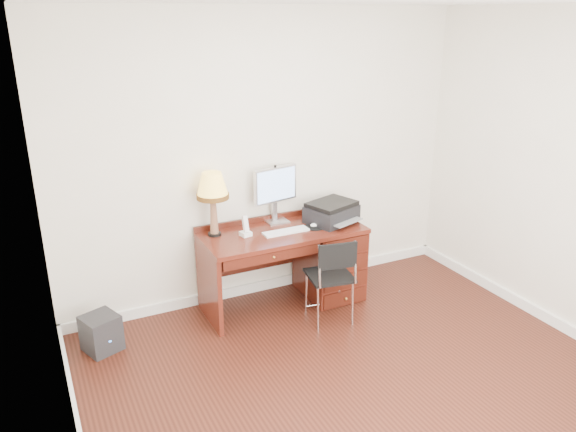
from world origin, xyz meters
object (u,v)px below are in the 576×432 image
chair (333,272)px  printer (332,212)px  equipment_box (101,333)px  leg_lamp (212,190)px  monitor (276,188)px  desk (313,257)px  phone (246,230)px

chair → printer: bearing=72.0°
printer → equipment_box: printer is taller
leg_lamp → printer: bearing=-8.4°
monitor → desk: bearing=-52.3°
desk → chair: size_ratio=1.85×
leg_lamp → phone: 0.47m
monitor → leg_lamp: (-0.65, -0.08, 0.09)m
printer → equipment_box: size_ratio=1.73×
desk → monitor: bearing=139.0°
desk → phone: (-0.67, 0.03, 0.39)m
printer → equipment_box: (-2.20, -0.06, -0.69)m
monitor → chair: (0.21, -0.74, -0.60)m
desk → printer: bearing=-0.5°
monitor → chair: bearing=-85.8°
monitor → equipment_box: monitor is taller
printer → phone: bearing=159.4°
printer → chair: printer is taller
printer → phone: (-0.87, 0.03, -0.04)m
desk → equipment_box: bearing=-178.4°
phone → chair: (0.61, -0.53, -0.31)m
desk → chair: chair is taller
desk → leg_lamp: 1.21m
phone → chair: 0.86m
printer → chair: (-0.26, -0.50, -0.36)m
monitor → equipment_box: bearing=178.4°
desk → equipment_box: size_ratio=4.85×
desk → monitor: size_ratio=2.81×
printer → chair: size_ratio=0.66×
equipment_box → leg_lamp: bearing=-9.6°
equipment_box → printer: bearing=-19.6°
leg_lamp → chair: bearing=-38.0°
equipment_box → monitor: bearing=-11.4°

